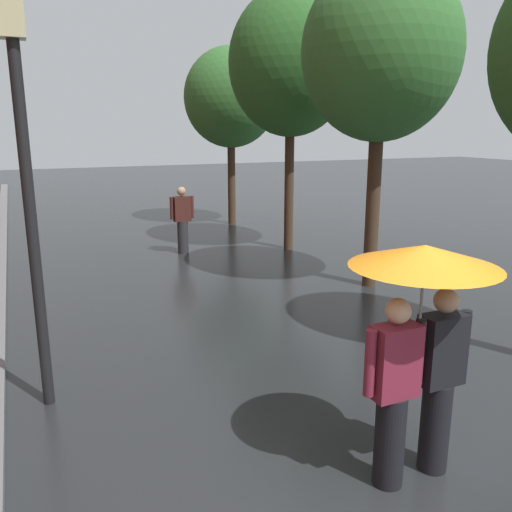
# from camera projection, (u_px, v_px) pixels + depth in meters

# --- Properties ---
(street_tree_1) EXTENTS (2.82, 2.82, 5.87)m
(street_tree_1) POSITION_uv_depth(u_px,v_px,m) (381.00, 53.00, 9.34)
(street_tree_1) COLOR #473323
(street_tree_1) RESTS_ON ground
(street_tree_2) EXTENTS (2.94, 2.94, 6.16)m
(street_tree_2) POSITION_uv_depth(u_px,v_px,m) (291.00, 64.00, 12.43)
(street_tree_2) COLOR #473323
(street_tree_2) RESTS_ON ground
(street_tree_3) EXTENTS (2.83, 2.83, 5.37)m
(street_tree_3) POSITION_uv_depth(u_px,v_px,m) (231.00, 98.00, 16.05)
(street_tree_3) COLOR #473323
(street_tree_3) RESTS_ON ground
(couple_under_umbrella) EXTENTS (1.22, 1.22, 2.09)m
(couple_under_umbrella) POSITION_uv_depth(u_px,v_px,m) (421.00, 322.00, 4.37)
(couple_under_umbrella) COLOR black
(couple_under_umbrella) RESTS_ON ground
(street_lamp_post) EXTENTS (0.24, 0.24, 4.14)m
(street_lamp_post) POSITION_uv_depth(u_px,v_px,m) (27.00, 185.00, 5.36)
(street_lamp_post) COLOR black
(street_lamp_post) RESTS_ON ground
(pedestrian_walking_midground) EXTENTS (0.59, 0.26, 1.62)m
(pedestrian_walking_midground) POSITION_uv_depth(u_px,v_px,m) (182.00, 220.00, 12.78)
(pedestrian_walking_midground) COLOR #2D2D33
(pedestrian_walking_midground) RESTS_ON ground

